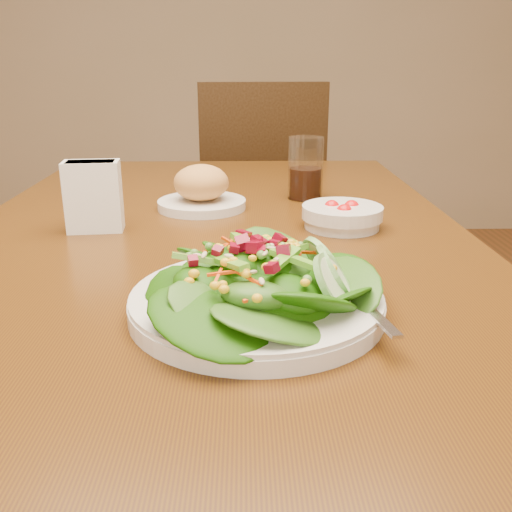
# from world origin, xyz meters

# --- Properties ---
(dining_table) EXTENTS (0.90, 1.40, 0.75)m
(dining_table) POSITION_xyz_m (0.00, 0.00, 0.65)
(dining_table) COLOR #4A2B07
(dining_table) RESTS_ON ground_plane
(chair_far) EXTENTS (0.47, 0.48, 0.97)m
(chair_far) POSITION_xyz_m (0.11, 1.06, 0.51)
(chair_far) COLOR black
(chair_far) RESTS_ON ground_plane
(salad_plate) EXTENTS (0.30, 0.30, 0.09)m
(salad_plate) POSITION_xyz_m (0.08, -0.37, 0.78)
(salad_plate) COLOR silver
(salad_plate) RESTS_ON dining_table
(bread_plate) EXTENTS (0.18, 0.18, 0.09)m
(bread_plate) POSITION_xyz_m (-0.03, 0.14, 0.79)
(bread_plate) COLOR silver
(bread_plate) RESTS_ON dining_table
(tomato_bowl) EXTENTS (0.14, 0.14, 0.05)m
(tomato_bowl) POSITION_xyz_m (0.23, -0.01, 0.77)
(tomato_bowl) COLOR silver
(tomato_bowl) RESTS_ON dining_table
(drinking_glass) EXTENTS (0.08, 0.08, 0.13)m
(drinking_glass) POSITION_xyz_m (0.19, 0.22, 0.81)
(drinking_glass) COLOR silver
(drinking_glass) RESTS_ON dining_table
(napkin_holder) EXTENTS (0.10, 0.06, 0.12)m
(napkin_holder) POSITION_xyz_m (-0.21, -0.01, 0.81)
(napkin_holder) COLOR white
(napkin_holder) RESTS_ON dining_table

